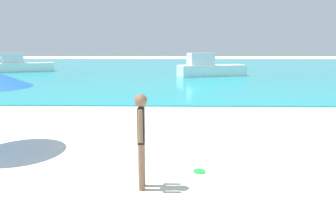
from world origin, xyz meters
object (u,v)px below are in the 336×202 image
boat_far (22,65)px  frisbee (199,171)px  person_standing (141,136)px  boat_near (209,68)px

boat_far → frisbee: bearing=-82.8°
person_standing → frisbee: 1.55m
person_standing → frisbee: person_standing is taller
boat_near → boat_far: size_ratio=1.05×
person_standing → frisbee: bearing=122.2°
person_standing → boat_near: bearing=169.1°
person_standing → boat_near: 21.19m
boat_near → boat_far: 19.41m
boat_near → boat_far: bearing=150.5°
person_standing → boat_far: size_ratio=0.28×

